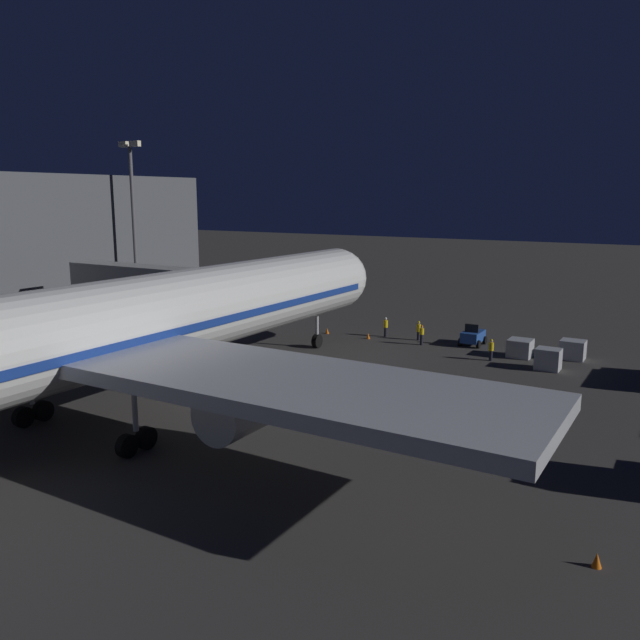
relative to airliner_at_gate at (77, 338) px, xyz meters
name	(u,v)px	position (x,y,z in m)	size (l,w,h in m)	color
ground_plane	(206,390)	(0.00, -10.08, -5.58)	(320.00, 320.00, 0.00)	#383533
airliner_at_gate	(77,338)	(0.00, 0.00, 0.00)	(49.15, 62.52, 18.57)	silver
jet_bridge	(171,283)	(10.77, -18.28, 0.10)	(19.80, 3.40, 7.22)	#9E9E99
apron_floodlight_mast	(133,216)	(25.50, -28.24, 5.24)	(2.90, 0.50, 18.73)	#59595E
pushback_tug	(473,336)	(-11.31, -32.65, -4.80)	(1.86, 2.70, 1.95)	#234C9E
baggage_container_near_belt	(573,350)	(-19.81, -31.93, -4.80)	(1.88, 1.65, 1.56)	#B7BABF
baggage_container_mid_row	(548,359)	(-18.80, -27.56, -4.76)	(1.80, 1.51, 1.64)	#B7BABF
baggage_container_far_row	(520,348)	(-15.97, -30.49, -4.85)	(1.85, 1.89, 1.47)	#B7BABF
ground_crew_near_nose_gear	(386,326)	(-3.18, -31.83, -4.57)	(0.40, 0.40, 1.84)	black
ground_crew_by_belt_loader	(491,349)	(-14.28, -28.01, -4.61)	(0.40, 0.40, 1.77)	black
ground_crew_marshaller_fwd	(419,330)	(-6.42, -32.02, -4.60)	(0.40, 0.40, 1.78)	black
ground_crew_under_port_wing	(422,334)	(-7.39, -30.37, -4.60)	(0.40, 0.40, 1.78)	black
traffic_cone_nose_port	(368,336)	(-2.20, -30.19, -5.31)	(0.36, 0.36, 0.55)	orange
traffic_cone_nose_starboard	(327,331)	(2.20, -30.19, -5.31)	(0.36, 0.36, 0.55)	orange
traffic_cone_wingtip_svc_side	(597,560)	(-26.08, -0.89, -5.31)	(0.36, 0.36, 0.55)	orange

